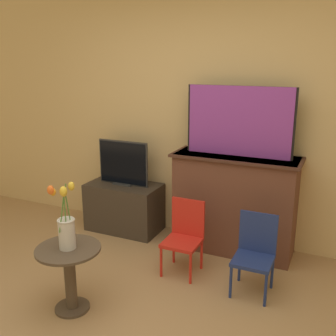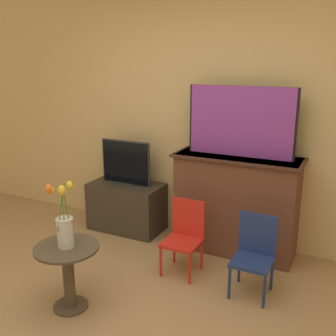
# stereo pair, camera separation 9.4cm
# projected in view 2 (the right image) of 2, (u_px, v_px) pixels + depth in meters

# --- Properties ---
(wall_back) EXTENTS (8.00, 0.06, 2.70)m
(wall_back) POSITION_uv_depth(u_px,v_px,m) (209.00, 113.00, 4.03)
(wall_back) COLOR tan
(wall_back) RESTS_ON ground
(fireplace_mantel) EXTENTS (1.23, 0.47, 0.99)m
(fireplace_mantel) POSITION_uv_depth(u_px,v_px,m) (236.00, 203.00, 3.87)
(fireplace_mantel) COLOR brown
(fireplace_mantel) RESTS_ON ground
(painting) EXTENTS (1.02, 0.03, 0.66)m
(painting) POSITION_uv_depth(u_px,v_px,m) (241.00, 122.00, 3.66)
(painting) COLOR black
(painting) RESTS_ON fireplace_mantel
(tv_stand) EXTENTS (0.81, 0.45, 0.54)m
(tv_stand) POSITION_uv_depth(u_px,v_px,m) (127.00, 206.00, 4.44)
(tv_stand) COLOR #382D23
(tv_stand) RESTS_ON ground
(tv_monitor) EXTENTS (0.59, 0.12, 0.49)m
(tv_monitor) POSITION_uv_depth(u_px,v_px,m) (126.00, 163.00, 4.31)
(tv_monitor) COLOR #2D2D2D
(tv_monitor) RESTS_ON tv_stand
(chair_red) EXTENTS (0.31, 0.31, 0.66)m
(chair_red) POSITION_uv_depth(u_px,v_px,m) (185.00, 234.00, 3.54)
(chair_red) COLOR red
(chair_red) RESTS_ON ground
(chair_blue) EXTENTS (0.31, 0.31, 0.66)m
(chair_blue) POSITION_uv_depth(u_px,v_px,m) (254.00, 251.00, 3.21)
(chair_blue) COLOR navy
(chair_blue) RESTS_ON ground
(side_table) EXTENTS (0.49, 0.49, 0.52)m
(side_table) POSITION_uv_depth(u_px,v_px,m) (68.00, 268.00, 3.00)
(side_table) COLOR #4C3D2D
(side_table) RESTS_ON ground
(vase_tulips) EXTENTS (0.13, 0.20, 0.52)m
(vase_tulips) POSITION_uv_depth(u_px,v_px,m) (64.00, 226.00, 2.90)
(vase_tulips) COLOR beige
(vase_tulips) RESTS_ON side_table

